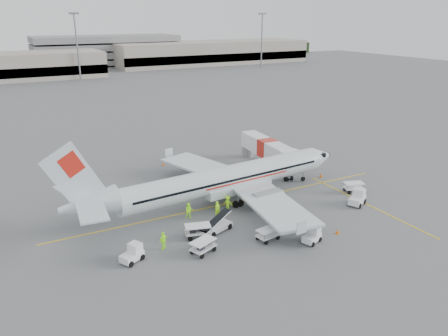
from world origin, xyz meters
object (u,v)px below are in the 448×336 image
Objects in this scene: tug_aft at (132,253)px; belt_loader at (217,220)px; jet_bridge at (267,154)px; tug_mid at (312,235)px; aircraft at (228,162)px; tug_fore at (357,197)px.

belt_loader is at bearing -18.68° from tug_aft.
tug_mid is (-8.51, -20.93, -1.37)m from jet_bridge.
tug_aft is at bearing 144.00° from tug_mid.
aircraft is 18.22× the size of tug_mid.
tug_aft is at bearing -144.29° from jet_bridge.
tug_aft is (-27.36, 0.26, -0.11)m from tug_fore.
tug_aft is (-14.39, -8.00, -4.19)m from aircraft.
jet_bridge is 22.64m from tug_mid.
aircraft reaches higher than belt_loader.
aircraft reaches higher than jet_bridge.
belt_loader is (-4.81, -6.38, -3.76)m from aircraft.
tug_aft is (-25.30, -15.97, -1.32)m from jet_bridge.
belt_loader is (-15.73, -14.35, -0.89)m from jet_bridge.
tug_aft reaches higher than tug_mid.
tug_mid is at bearing -61.30° from belt_loader.
tug_mid is (-10.57, -4.70, -0.16)m from tug_fore.
tug_fore is 1.21× the size of tug_mid.
tug_fore is (12.97, -8.26, -4.07)m from aircraft.
belt_loader is at bearing 118.09° from tug_mid.
jet_bridge is at bearing 31.23° from aircraft.
jet_bridge is 16.40m from tug_fore.
tug_fore is at bearing 4.45° from tug_mid.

